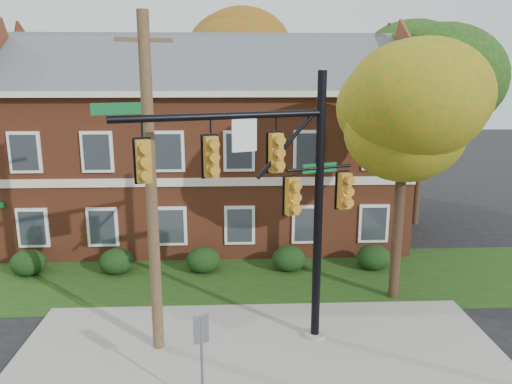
{
  "coord_description": "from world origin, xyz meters",
  "views": [
    {
      "loc": [
        -0.68,
        -12.48,
        7.86
      ],
      "look_at": [
        -0.02,
        3.0,
        4.22
      ],
      "focal_mm": 35.0,
      "sensor_mm": 36.0,
      "label": 1
    }
  ],
  "objects_px": {
    "apartment_building": "(208,135)",
    "tree_right_rear": "(433,70)",
    "hedge_left": "(117,261)",
    "hedge_center": "(203,260)",
    "hedge_right": "(289,259)",
    "sign_post": "(202,347)",
    "tree_far_rear": "(234,59)",
    "hedge_far_right": "(373,257)",
    "traffic_signal": "(273,184)",
    "hedge_far_left": "(28,263)",
    "tree_near_right": "(414,112)",
    "utility_pole": "(151,190)"
  },
  "relations": [
    {
      "from": "apartment_building",
      "to": "tree_right_rear",
      "type": "xyz_separation_m",
      "value": [
        11.31,
        0.86,
        3.13
      ]
    },
    {
      "from": "hedge_left",
      "to": "hedge_center",
      "type": "height_order",
      "value": "same"
    },
    {
      "from": "apartment_building",
      "to": "hedge_right",
      "type": "distance_m",
      "value": 7.73
    },
    {
      "from": "sign_post",
      "to": "tree_far_rear",
      "type": "bearing_deg",
      "value": 67.32
    },
    {
      "from": "apartment_building",
      "to": "sign_post",
      "type": "xyz_separation_m",
      "value": [
        0.5,
        -13.93,
        -3.29
      ]
    },
    {
      "from": "hedge_far_right",
      "to": "sign_post",
      "type": "xyz_separation_m",
      "value": [
        -6.5,
        -8.67,
        1.17
      ]
    },
    {
      "from": "hedge_far_right",
      "to": "tree_far_rear",
      "type": "height_order",
      "value": "tree_far_rear"
    },
    {
      "from": "traffic_signal",
      "to": "hedge_far_right",
      "type": "bearing_deg",
      "value": 31.4
    },
    {
      "from": "hedge_far_left",
      "to": "traffic_signal",
      "type": "bearing_deg",
      "value": -32.46
    },
    {
      "from": "hedge_far_right",
      "to": "hedge_right",
      "type": "bearing_deg",
      "value": 180.0
    },
    {
      "from": "hedge_left",
      "to": "traffic_signal",
      "type": "distance_m",
      "value": 9.46
    },
    {
      "from": "tree_near_right",
      "to": "hedge_far_left",
      "type": "bearing_deg",
      "value": 168.73
    },
    {
      "from": "utility_pole",
      "to": "tree_right_rear",
      "type": "bearing_deg",
      "value": 24.93
    },
    {
      "from": "hedge_far_left",
      "to": "hedge_far_right",
      "type": "xyz_separation_m",
      "value": [
        14.0,
        0.0,
        0.0
      ]
    },
    {
      "from": "sign_post",
      "to": "hedge_far_right",
      "type": "bearing_deg",
      "value": 32.68
    },
    {
      "from": "hedge_left",
      "to": "utility_pole",
      "type": "relative_size",
      "value": 0.15
    },
    {
      "from": "apartment_building",
      "to": "traffic_signal",
      "type": "relative_size",
      "value": 2.35
    },
    {
      "from": "tree_far_rear",
      "to": "hedge_far_right",
      "type": "bearing_deg",
      "value": -66.63
    },
    {
      "from": "traffic_signal",
      "to": "tree_near_right",
      "type": "bearing_deg",
      "value": 12.01
    },
    {
      "from": "hedge_far_left",
      "to": "hedge_right",
      "type": "xyz_separation_m",
      "value": [
        10.5,
        0.0,
        0.0
      ]
    },
    {
      "from": "tree_right_rear",
      "to": "hedge_far_left",
      "type": "bearing_deg",
      "value": -161.55
    },
    {
      "from": "apartment_building",
      "to": "tree_far_rear",
      "type": "xyz_separation_m",
      "value": [
        1.34,
        7.84,
        3.86
      ]
    },
    {
      "from": "tree_far_rear",
      "to": "traffic_signal",
      "type": "height_order",
      "value": "tree_far_rear"
    },
    {
      "from": "hedge_far_right",
      "to": "sign_post",
      "type": "height_order",
      "value": "sign_post"
    },
    {
      "from": "apartment_building",
      "to": "hedge_far_right",
      "type": "xyz_separation_m",
      "value": [
        7.0,
        -5.25,
        -4.46
      ]
    },
    {
      "from": "hedge_far_right",
      "to": "sign_post",
      "type": "relative_size",
      "value": 0.56
    },
    {
      "from": "hedge_right",
      "to": "tree_right_rear",
      "type": "height_order",
      "value": "tree_right_rear"
    },
    {
      "from": "hedge_left",
      "to": "sign_post",
      "type": "distance_m",
      "value": 9.62
    },
    {
      "from": "utility_pole",
      "to": "sign_post",
      "type": "distance_m",
      "value": 4.46
    },
    {
      "from": "tree_near_right",
      "to": "hedge_right",
      "type": "bearing_deg",
      "value": 142.72
    },
    {
      "from": "hedge_far_right",
      "to": "tree_far_rear",
      "type": "relative_size",
      "value": 0.12
    },
    {
      "from": "hedge_left",
      "to": "tree_far_rear",
      "type": "height_order",
      "value": "tree_far_rear"
    },
    {
      "from": "tree_near_right",
      "to": "hedge_center",
      "type": "bearing_deg",
      "value": 158.58
    },
    {
      "from": "tree_right_rear",
      "to": "utility_pole",
      "type": "xyz_separation_m",
      "value": [
        -12.28,
        -11.94,
        -3.32
      ]
    },
    {
      "from": "hedge_center",
      "to": "hedge_far_right",
      "type": "distance_m",
      "value": 7.0
    },
    {
      "from": "utility_pole",
      "to": "hedge_right",
      "type": "bearing_deg",
      "value": 33.27
    },
    {
      "from": "hedge_center",
      "to": "tree_right_rear",
      "type": "bearing_deg",
      "value": 28.37
    },
    {
      "from": "tree_near_right",
      "to": "utility_pole",
      "type": "height_order",
      "value": "utility_pole"
    },
    {
      "from": "traffic_signal",
      "to": "utility_pole",
      "type": "relative_size",
      "value": 0.84
    },
    {
      "from": "hedge_right",
      "to": "hedge_far_right",
      "type": "distance_m",
      "value": 3.5
    },
    {
      "from": "hedge_right",
      "to": "traffic_signal",
      "type": "relative_size",
      "value": 0.18
    },
    {
      "from": "hedge_right",
      "to": "utility_pole",
      "type": "height_order",
      "value": "utility_pole"
    },
    {
      "from": "tree_far_rear",
      "to": "hedge_left",
      "type": "bearing_deg",
      "value": -110.29
    },
    {
      "from": "hedge_far_right",
      "to": "hedge_left",
      "type": "bearing_deg",
      "value": 180.0
    },
    {
      "from": "traffic_signal",
      "to": "hedge_left",
      "type": "bearing_deg",
      "value": 113.84
    },
    {
      "from": "tree_near_right",
      "to": "hedge_left",
      "type": "bearing_deg",
      "value": 165.19
    },
    {
      "from": "tree_right_rear",
      "to": "tree_far_rear",
      "type": "bearing_deg",
      "value": 145.0
    },
    {
      "from": "hedge_center",
      "to": "utility_pole",
      "type": "xyz_separation_m",
      "value": [
        -0.97,
        -5.83,
        4.28
      ]
    },
    {
      "from": "tree_near_right",
      "to": "tree_far_rear",
      "type": "relative_size",
      "value": 0.74
    },
    {
      "from": "traffic_signal",
      "to": "tree_right_rear",
      "type": "bearing_deg",
      "value": 32.73
    }
  ]
}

